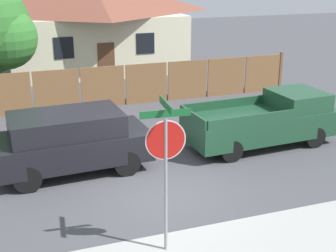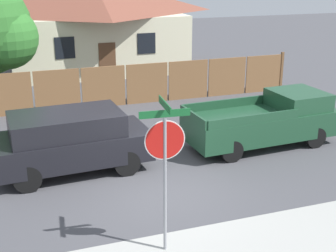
{
  "view_description": "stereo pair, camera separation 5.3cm",
  "coord_description": "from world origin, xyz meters",
  "px_view_note": "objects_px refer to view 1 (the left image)",
  "views": [
    {
      "loc": [
        -3.6,
        -10.82,
        5.85
      ],
      "look_at": [
        0.51,
        0.75,
        1.6
      ],
      "focal_mm": 50.0,
      "sensor_mm": 36.0,
      "label": 1
    },
    {
      "loc": [
        -3.55,
        -10.84,
        5.85
      ],
      "look_at": [
        0.51,
        0.75,
        1.6
      ],
      "focal_mm": 50.0,
      "sensor_mm": 36.0,
      "label": 2
    }
  ],
  "objects_px": {
    "house": "(93,22)",
    "red_suv": "(70,140)",
    "orange_pickup": "(266,120)",
    "stop_sign": "(166,151)"
  },
  "relations": [
    {
      "from": "red_suv",
      "to": "orange_pickup",
      "type": "relative_size",
      "value": 0.88
    },
    {
      "from": "house",
      "to": "orange_pickup",
      "type": "bearing_deg",
      "value": -78.0
    },
    {
      "from": "red_suv",
      "to": "stop_sign",
      "type": "relative_size",
      "value": 1.38
    },
    {
      "from": "house",
      "to": "red_suv",
      "type": "height_order",
      "value": "house"
    },
    {
      "from": "red_suv",
      "to": "house",
      "type": "bearing_deg",
      "value": 73.28
    },
    {
      "from": "house",
      "to": "orange_pickup",
      "type": "height_order",
      "value": "house"
    },
    {
      "from": "red_suv",
      "to": "orange_pickup",
      "type": "distance_m",
      "value": 6.57
    },
    {
      "from": "house",
      "to": "orange_pickup",
      "type": "relative_size",
      "value": 1.97
    },
    {
      "from": "house",
      "to": "orange_pickup",
      "type": "distance_m",
      "value": 14.78
    },
    {
      "from": "orange_pickup",
      "to": "stop_sign",
      "type": "bearing_deg",
      "value": -140.75
    }
  ]
}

